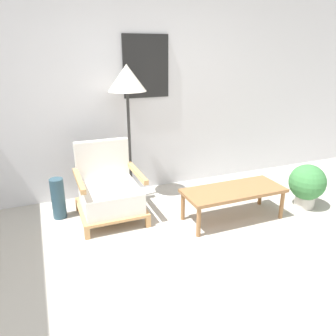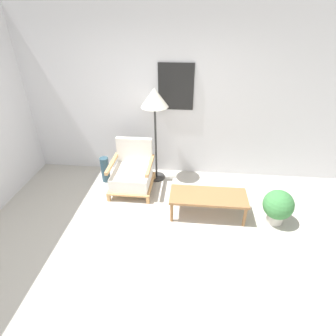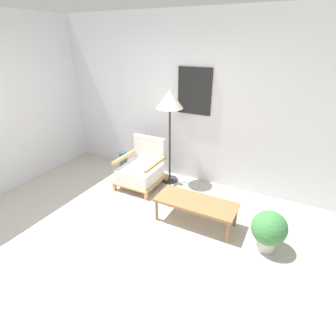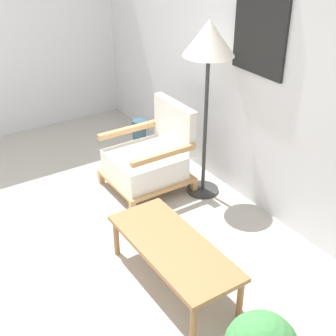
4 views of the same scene
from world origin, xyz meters
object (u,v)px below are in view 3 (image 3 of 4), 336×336
(coffee_table, at_px, (196,204))
(vase, at_px, (124,163))
(floor_lamp, at_px, (170,104))
(potted_plant, at_px, (269,229))
(armchair, at_px, (142,169))

(coffee_table, distance_m, vase, 1.88)
(floor_lamp, height_order, potted_plant, floor_lamp)
(armchair, relative_size, floor_lamp, 0.50)
(armchair, relative_size, potted_plant, 1.55)
(vase, distance_m, potted_plant, 2.80)
(coffee_table, bearing_deg, armchair, 155.69)
(armchair, bearing_deg, vase, 160.36)
(coffee_table, bearing_deg, potted_plant, -3.87)
(armchair, xyz_separation_m, vase, (-0.52, 0.19, -0.08))
(floor_lamp, bearing_deg, armchair, -133.37)
(coffee_table, relative_size, vase, 2.41)
(potted_plant, bearing_deg, floor_lamp, 151.65)
(vase, height_order, potted_plant, potted_plant)
(floor_lamp, xyz_separation_m, potted_plant, (1.81, -0.98, -1.08))
(floor_lamp, xyz_separation_m, coffee_table, (0.87, -0.91, -1.06))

